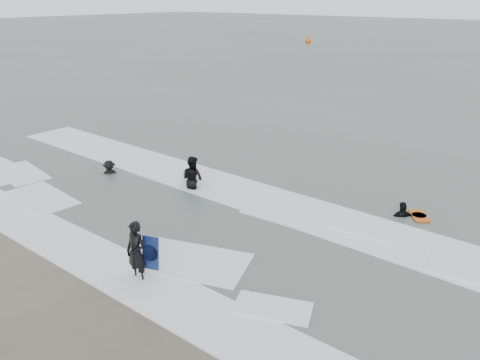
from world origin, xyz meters
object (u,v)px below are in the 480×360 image
Objects in this scene: surfer_breaker at (110,175)px; buoy at (308,41)px; surfer_centre at (139,280)px; surfer_wading at (193,189)px; surfer_right_near at (402,217)px.

buoy reaches higher than surfer_breaker.
surfer_centre is 1.19× the size of surfer_breaker.
surfer_centre is at bearing -80.70° from surfer_breaker.
surfer_wading is 8.17m from surfer_right_near.
buoy is at bearing -99.17° from surfer_right_near.
surfer_right_near is at bearing -30.39° from surfer_breaker.
surfer_breaker is (-7.40, 4.56, 0.00)m from surfer_centre.
buoy is at bearing 113.95° from surfer_centre.
surfer_centre is 6.66m from surfer_wading.
surfer_centre is at bearing -62.81° from buoy.
surfer_wading is 1.13× the size of surfer_right_near.
surfer_centre is at bearing 119.50° from surfer_wading.
surfer_wading is (-3.43, 5.71, 0.00)m from surfer_centre.
surfer_breaker is 0.88× the size of surfer_right_near.
buoy is at bearing 63.94° from surfer_breaker.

